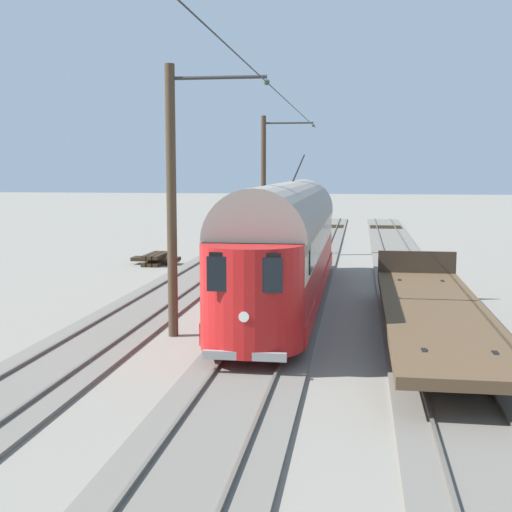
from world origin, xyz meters
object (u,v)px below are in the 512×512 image
at_px(catenary_pole_foreground, 265,184).
at_px(spare_tie_stack, 156,259).
at_px(flatcar_adjacent, 435,311).
at_px(catenary_pole_mid_near, 174,197).
at_px(vintage_streetcar, 286,241).

xyz_separation_m(catenary_pole_foreground, spare_tie_stack, (4.98, 4.16, -3.72)).
relative_size(flatcar_adjacent, catenary_pole_mid_near, 1.76).
relative_size(vintage_streetcar, catenary_pole_foreground, 2.36).
relative_size(catenary_pole_foreground, catenary_pole_mid_near, 1.00).
height_order(vintage_streetcar, catenary_pole_mid_near, catenary_pole_mid_near).
bearing_deg(vintage_streetcar, catenary_pole_foreground, -79.12).
bearing_deg(flatcar_adjacent, vintage_streetcar, -45.23).
relative_size(vintage_streetcar, spare_tie_stack, 7.51).
height_order(catenary_pole_mid_near, spare_tie_stack, catenary_pole_mid_near).
distance_m(catenary_pole_foreground, catenary_pole_mid_near, 18.81).
bearing_deg(flatcar_adjacent, catenary_pole_foreground, -68.35).
height_order(flatcar_adjacent, catenary_pole_mid_near, catenary_pole_mid_near).
xyz_separation_m(flatcar_adjacent, catenary_pole_mid_near, (7.27, 0.50, 3.13)).
distance_m(catenary_pole_mid_near, spare_tie_stack, 15.91).
bearing_deg(flatcar_adjacent, spare_tie_stack, -49.13).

